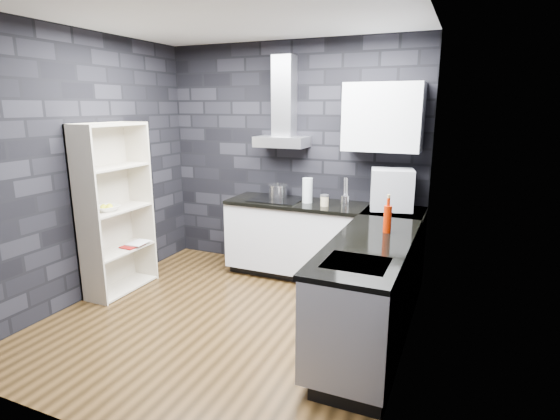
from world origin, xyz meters
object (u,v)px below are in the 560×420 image
Objects in this scene: pot at (278,191)px; glass_vase at (307,190)px; utensil_crock at (345,201)px; storage_jar at (325,201)px; bookshelf at (116,209)px; red_bottle at (387,219)px; appliance_garage at (392,189)px; fruit_bowl at (107,208)px.

pot is 0.78× the size of glass_vase.
pot is 0.88m from utensil_crock.
storage_jar is (0.65, -0.20, -0.02)m from pot.
glass_vase is at bearing 174.36° from utensil_crock.
pot is at bearing 169.83° from utensil_crock.
storage_jar is at bearing 9.75° from bookshelf.
glass_vase is 2.08m from bookshelf.
glass_vase is 1.34m from red_bottle.
utensil_crock is (0.45, -0.04, -0.08)m from glass_vase.
appliance_garage is 2.90m from bookshelf.
glass_vase is at bearing 35.31° from fruit_bowl.
storage_jar is at bearing 172.82° from appliance_garage.
glass_vase is 0.46m from utensil_crock.
storage_jar is 0.26× the size of appliance_garage.
glass_vase is 2.56× the size of storage_jar.
pot reaches higher than utensil_crock.
appliance_garage is 1.79× the size of red_bottle.
bookshelf is at bearing -152.41° from storage_jar.
glass_vase is 1.17× the size of fruit_bowl.
glass_vase is at bearing 165.96° from appliance_garage.
storage_jar is 1.11m from red_bottle.
fruit_bowl is at bearing -149.92° from storage_jar.
red_bottle reaches higher than utensil_crock.
utensil_crock reaches higher than storage_jar.
fruit_bowl is (-1.74, -1.24, -0.10)m from glass_vase.
pot is 0.43m from glass_vase.
pot is at bearing 161.78° from appliance_garage.
utensil_crock is at bearing 28.49° from fruit_bowl.
storage_jar is 0.87× the size of utensil_crock.
utensil_crock is 0.07× the size of bookshelf.
bookshelf is (-2.68, -1.10, -0.22)m from appliance_garage.
red_bottle is at bearing 7.84° from fruit_bowl.
bookshelf reaches higher than appliance_garage.
red_bottle is 2.81m from fruit_bowl.
utensil_crock is 1.00m from red_bottle.
bookshelf is (-1.98, -1.03, -0.05)m from storage_jar.
red_bottle is (0.59, -0.81, 0.06)m from utensil_crock.
appliance_garage is 1.76× the size of fruit_bowl.
fruit_bowl is (-2.68, -1.21, -0.19)m from appliance_garage.
storage_jar is 0.22m from utensil_crock.
glass_vase reaches higher than red_bottle.
pot is 0.52× the size of appliance_garage.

